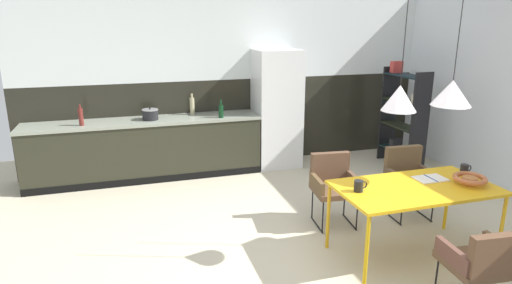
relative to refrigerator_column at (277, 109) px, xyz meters
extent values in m
plane|color=beige|center=(-0.57, -3.05, -0.92)|extent=(9.02, 9.02, 0.00)
cube|color=black|center=(-0.57, 0.36, -0.24)|extent=(6.59, 0.12, 1.37)
cube|color=silver|center=(-0.57, 0.36, 1.14)|extent=(6.59, 0.12, 1.37)
cube|color=#2B2B1F|center=(-2.04, 0.00, -0.50)|extent=(3.35, 0.60, 0.84)
cube|color=gray|center=(-2.04, 0.00, -0.06)|extent=(3.38, 0.63, 0.04)
cube|color=black|center=(-2.04, -0.30, -0.87)|extent=(3.35, 0.01, 0.10)
cube|color=silver|center=(0.00, 0.00, 0.00)|extent=(0.69, 0.60, 1.84)
cube|color=gold|center=(0.34, -3.06, -0.20)|extent=(1.54, 0.83, 0.03)
cylinder|color=gold|center=(-0.38, -2.69, -0.57)|extent=(0.04, 0.04, 0.71)
cylinder|color=gold|center=(1.07, -2.69, -0.57)|extent=(0.04, 0.04, 0.71)
cylinder|color=gold|center=(-0.38, -3.44, -0.57)|extent=(0.04, 0.04, 0.71)
cylinder|color=gold|center=(1.07, -3.44, -0.57)|extent=(0.04, 0.04, 0.71)
cube|color=brown|center=(-0.08, -2.23, -0.50)|extent=(0.53, 0.51, 0.06)
cube|color=brown|center=(-0.06, -2.03, -0.29)|extent=(0.46, 0.13, 0.36)
cube|color=brown|center=(0.14, -2.25, -0.40)|extent=(0.10, 0.42, 0.14)
cube|color=brown|center=(-0.30, -2.20, -0.40)|extent=(0.10, 0.42, 0.14)
cylinder|color=black|center=(0.10, -2.44, -0.73)|extent=(0.02, 0.02, 0.39)
cylinder|color=black|center=(-0.30, -2.39, -0.73)|extent=(0.02, 0.02, 0.39)
cylinder|color=black|center=(0.14, -2.06, -0.73)|extent=(0.02, 0.02, 0.39)
cylinder|color=black|center=(-0.26, -2.01, -0.73)|extent=(0.02, 0.02, 0.39)
cylinder|color=black|center=(0.12, -2.25, -0.91)|extent=(0.06, 0.41, 0.02)
cylinder|color=black|center=(-0.28, -2.20, -0.91)|extent=(0.06, 0.41, 0.02)
cube|color=brown|center=(0.32, -3.91, -0.52)|extent=(0.52, 0.50, 0.06)
cube|color=brown|center=(0.30, -4.11, -0.33)|extent=(0.46, 0.12, 0.33)
cube|color=brown|center=(0.10, -3.89, -0.42)|extent=(0.09, 0.42, 0.14)
cube|color=brown|center=(0.54, -3.94, -0.42)|extent=(0.09, 0.42, 0.14)
cylinder|color=black|center=(0.14, -3.71, -0.74)|extent=(0.02, 0.02, 0.37)
cylinder|color=black|center=(0.54, -3.74, -0.74)|extent=(0.02, 0.02, 0.37)
cube|color=brown|center=(0.86, -2.30, -0.51)|extent=(0.51, 0.49, 0.06)
cube|color=brown|center=(0.88, -2.10, -0.29)|extent=(0.46, 0.11, 0.38)
cube|color=brown|center=(1.08, -2.31, -0.41)|extent=(0.08, 0.42, 0.14)
cube|color=brown|center=(0.64, -2.29, -0.41)|extent=(0.08, 0.42, 0.14)
cylinder|color=black|center=(1.05, -2.50, -0.73)|extent=(0.02, 0.02, 0.39)
cylinder|color=black|center=(0.65, -2.48, -0.73)|extent=(0.02, 0.02, 0.39)
cylinder|color=black|center=(1.08, -2.12, -0.73)|extent=(0.02, 0.02, 0.39)
cylinder|color=black|center=(0.68, -2.10, -0.73)|extent=(0.02, 0.02, 0.39)
cylinder|color=black|center=(1.06, -2.31, -0.91)|extent=(0.04, 0.41, 0.02)
cylinder|color=black|center=(0.66, -2.29, -0.91)|extent=(0.04, 0.41, 0.02)
cylinder|color=#B2662D|center=(0.88, -3.17, -0.15)|extent=(0.15, 0.15, 0.07)
torus|color=#B35E34|center=(0.88, -3.17, -0.12)|extent=(0.32, 0.32, 0.05)
cube|color=white|center=(0.53, -2.94, -0.18)|extent=(0.15, 0.21, 0.01)
cube|color=white|center=(0.68, -2.94, -0.18)|extent=(0.15, 0.21, 0.01)
cube|color=#334C8C|center=(0.60, -2.94, -0.17)|extent=(0.01, 0.22, 0.00)
cylinder|color=black|center=(1.04, -2.91, -0.13)|extent=(0.08, 0.08, 0.10)
torus|color=black|center=(1.09, -2.91, -0.13)|extent=(0.07, 0.01, 0.07)
cylinder|color=black|center=(-0.25, -3.02, -0.13)|extent=(0.09, 0.09, 0.11)
torus|color=black|center=(-0.20, -3.02, -0.12)|extent=(0.07, 0.01, 0.07)
cylinder|color=black|center=(-1.95, -0.02, 0.03)|extent=(0.23, 0.23, 0.14)
cylinder|color=gray|center=(-1.95, -0.02, 0.11)|extent=(0.23, 0.23, 0.01)
sphere|color=black|center=(-1.95, -0.02, 0.13)|extent=(0.02, 0.02, 0.02)
cylinder|color=tan|center=(-1.31, 0.17, 0.09)|extent=(0.07, 0.07, 0.26)
cylinder|color=tan|center=(-1.31, 0.17, 0.25)|extent=(0.03, 0.03, 0.06)
cylinder|color=maroon|center=(-2.88, -0.11, 0.08)|extent=(0.06, 0.06, 0.24)
cylinder|color=maroon|center=(-2.88, -0.11, 0.22)|extent=(0.03, 0.03, 0.05)
cylinder|color=#0F3319|center=(-0.94, -0.18, 0.05)|extent=(0.07, 0.07, 0.19)
cylinder|color=#0F3319|center=(-0.94, -0.18, 0.19)|extent=(0.03, 0.03, 0.08)
cube|color=black|center=(1.90, -0.22, -0.15)|extent=(0.30, 0.03, 1.55)
cube|color=black|center=(1.90, -1.03, -0.15)|extent=(0.30, 0.03, 1.55)
cube|color=black|center=(1.90, -0.62, -0.67)|extent=(0.30, 0.80, 0.02)
cube|color=#262628|center=(1.90, -0.49, -0.59)|extent=(0.18, 0.10, 0.15)
cube|color=black|center=(1.90, -0.62, -0.27)|extent=(0.30, 0.80, 0.02)
cube|color=black|center=(1.90, -0.62, 0.13)|extent=(0.30, 0.80, 0.02)
cube|color=beige|center=(1.90, -0.95, 0.22)|extent=(0.18, 0.10, 0.16)
cube|color=black|center=(1.90, -0.62, 0.53)|extent=(0.30, 0.80, 0.02)
cube|color=#B73833|center=(1.90, -0.33, 0.63)|extent=(0.18, 0.10, 0.18)
cylinder|color=black|center=(0.04, -3.11, 1.30)|extent=(0.01, 0.01, 0.96)
cone|color=silver|center=(0.04, -3.11, 0.70)|extent=(0.31, 0.31, 0.23)
cylinder|color=black|center=(0.65, -3.04, 1.30)|extent=(0.01, 0.01, 0.95)
cone|color=silver|center=(0.65, -3.04, 0.71)|extent=(0.36, 0.36, 0.24)
camera|label=1|loc=(-2.27, -6.37, 1.38)|focal=30.58mm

